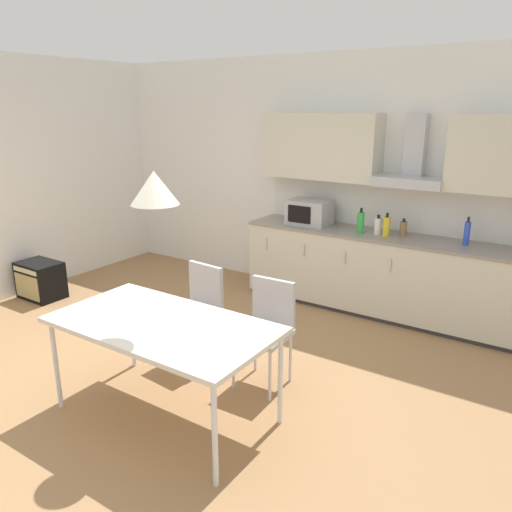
% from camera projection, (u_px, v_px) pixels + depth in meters
% --- Properties ---
extents(ground_plane, '(8.83, 8.29, 0.02)m').
position_uv_depth(ground_plane, '(162.00, 387.00, 4.10)').
color(ground_plane, '#9E754C').
extents(wall_back, '(7.06, 0.10, 2.79)m').
position_uv_depth(wall_back, '(321.00, 177.00, 5.95)').
color(wall_back, white).
rests_on(wall_back, ground_plane).
extents(kitchen_counter, '(3.49, 0.61, 0.89)m').
position_uv_depth(kitchen_counter, '(398.00, 277.00, 5.35)').
color(kitchen_counter, '#333333').
rests_on(kitchen_counter, ground_plane).
extents(backsplash_tile, '(3.47, 0.02, 0.47)m').
position_uv_depth(backsplash_tile, '(412.00, 210.00, 5.38)').
color(backsplash_tile, silver).
rests_on(backsplash_tile, kitchen_counter).
extents(upper_wall_cabinets, '(3.47, 0.40, 0.73)m').
position_uv_depth(upper_wall_cabinets, '(413.00, 152.00, 5.07)').
color(upper_wall_cabinets, beige).
extents(microwave, '(0.48, 0.35, 0.28)m').
position_uv_depth(microwave, '(309.00, 212.00, 5.76)').
color(microwave, '#ADADB2').
rests_on(microwave, kitchen_counter).
extents(bottle_yellow, '(0.08, 0.08, 0.25)m').
position_uv_depth(bottle_yellow, '(387.00, 226.00, 5.24)').
color(bottle_yellow, yellow).
rests_on(bottle_yellow, kitchen_counter).
extents(bottle_green, '(0.07, 0.07, 0.27)m').
position_uv_depth(bottle_green, '(361.00, 222.00, 5.39)').
color(bottle_green, green).
rests_on(bottle_green, kitchen_counter).
extents(bottle_brown, '(0.07, 0.07, 0.19)m').
position_uv_depth(bottle_brown, '(403.00, 229.00, 5.24)').
color(bottle_brown, brown).
rests_on(bottle_brown, kitchen_counter).
extents(bottle_blue, '(0.06, 0.06, 0.28)m').
position_uv_depth(bottle_blue, '(467.00, 233.00, 4.89)').
color(bottle_blue, blue).
rests_on(bottle_blue, kitchen_counter).
extents(bottle_white, '(0.08, 0.08, 0.21)m').
position_uv_depth(bottle_white, '(378.00, 226.00, 5.32)').
color(bottle_white, white).
rests_on(bottle_white, kitchen_counter).
extents(dining_table, '(1.62, 0.87, 0.75)m').
position_uv_depth(dining_table, '(163.00, 328.00, 3.52)').
color(dining_table, silver).
rests_on(dining_table, ground_plane).
extents(chair_far_right, '(0.42, 0.42, 0.87)m').
position_uv_depth(chair_far_right, '(267.00, 322.00, 4.03)').
color(chair_far_right, '#B2B2B7').
rests_on(chair_far_right, ground_plane).
extents(chair_far_left, '(0.43, 0.43, 0.87)m').
position_uv_depth(chair_far_left, '(199.00, 303.00, 4.41)').
color(chair_far_left, '#B2B2B7').
rests_on(chair_far_left, ground_plane).
extents(guitar_amp, '(0.52, 0.37, 0.44)m').
position_uv_depth(guitar_amp, '(41.00, 280.00, 5.94)').
color(guitar_amp, black).
rests_on(guitar_amp, ground_plane).
extents(pendant_lamp, '(0.32, 0.32, 0.22)m').
position_uv_depth(pendant_lamp, '(154.00, 188.00, 3.24)').
color(pendant_lamp, silver).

